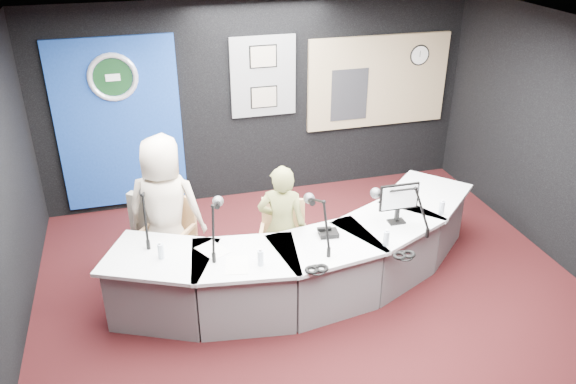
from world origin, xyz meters
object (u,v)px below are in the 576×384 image
object	(u,v)px
broadcast_desk	(307,259)
armchair_right	(282,249)
armchair_left	(169,243)
person_man	(165,211)
person_woman	(282,227)

from	to	relation	value
broadcast_desk	armchair_right	bearing A→B (deg)	145.20
broadcast_desk	armchair_left	xyz separation A→B (m)	(-1.44, 0.62, 0.08)
person_man	armchair_right	bearing A→B (deg)	178.46
broadcast_desk	person_man	distance (m)	1.65
broadcast_desk	person_man	xyz separation A→B (m)	(-1.44, 0.62, 0.49)
armchair_left	broadcast_desk	bearing A→B (deg)	14.43
armchair_left	person_man	distance (m)	0.42
armchair_left	person_woman	distance (m)	1.31
armchair_left	person_man	xyz separation A→B (m)	(0.00, 0.00, 0.42)
broadcast_desk	armchair_right	xyz separation A→B (m)	(-0.24, 0.17, 0.07)
armchair_left	armchair_right	xyz separation A→B (m)	(1.20, -0.45, -0.00)
armchair_right	armchair_left	bearing A→B (deg)	178.42
person_man	broadcast_desk	bearing A→B (deg)	175.82
armchair_left	person_man	bearing A→B (deg)	0.00
armchair_left	armchair_right	distance (m)	1.28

